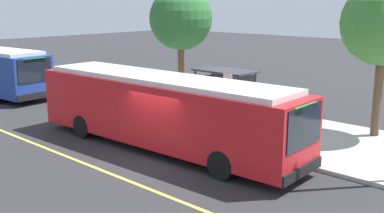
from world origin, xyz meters
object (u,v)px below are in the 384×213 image
pedestrian_commuter (183,102)px  transit_bus_main (162,109)px  route_sign_post (228,97)px  waiting_bench (226,111)px

pedestrian_commuter → transit_bus_main: bearing=-58.4°
route_sign_post → pedestrian_commuter: 3.69m
transit_bus_main → pedestrian_commuter: 3.87m
waiting_bench → pedestrian_commuter: bearing=-132.9°
transit_bus_main → route_sign_post: 2.74m
waiting_bench → route_sign_post: 3.48m
transit_bus_main → pedestrian_commuter: size_ratio=7.38×
transit_bus_main → pedestrian_commuter: transit_bus_main is taller
waiting_bench → route_sign_post: route_sign_post is taller
transit_bus_main → route_sign_post: same height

